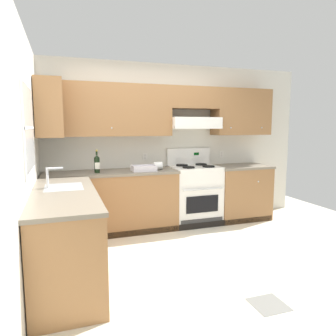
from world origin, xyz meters
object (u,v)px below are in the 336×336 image
stove (195,194)px  paper_towel_roll (158,166)px  wine_bottle (97,163)px  bowl (144,169)px

stove → paper_towel_roll: size_ratio=9.14×
wine_bottle → bowl: 0.68m
stove → paper_towel_roll: stove is taller
stove → wine_bottle: bearing=-177.5°
stove → wine_bottle: (-1.54, -0.07, 0.56)m
wine_bottle → paper_towel_roll: 0.91m
stove → bowl: 0.99m
wine_bottle → bowl: (0.67, -0.04, -0.10)m
wine_bottle → stove: bearing=2.5°
stove → bowl: stove is taller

